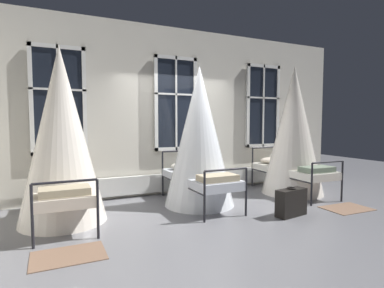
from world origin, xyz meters
TOP-DOWN VIEW (x-y plane):
  - ground at (0.00, 0.00)m, footprint 18.28×18.28m
  - back_wall_with_windows at (0.00, 1.38)m, footprint 8.58×0.10m
  - window_bank at (0.00, 1.26)m, footprint 5.48×0.10m
  - cot_first at (-2.27, 0.22)m, footprint 1.28×1.90m
  - cot_second at (0.04, 0.22)m, footprint 1.28×1.90m
  - cot_third at (2.24, 0.21)m, footprint 1.28×1.92m
  - rug_first at (-2.27, -1.11)m, footprint 0.80×0.57m
  - rug_third at (2.27, -1.11)m, footprint 0.81×0.58m
  - suitcase_dark at (1.08, -1.01)m, footprint 0.59×0.30m

SIDE VIEW (x-z plane):
  - ground at x=0.00m, z-range 0.00..0.00m
  - rug_first at x=-2.27m, z-range 0.00..0.01m
  - rug_third at x=2.27m, z-range 0.00..0.01m
  - suitcase_dark at x=1.08m, z-range -0.01..0.46m
  - window_bank at x=0.00m, z-range -0.33..2.48m
  - cot_second at x=0.04m, z-range -0.05..2.48m
  - cot_first at x=-2.27m, z-range -0.05..2.61m
  - cot_third at x=2.24m, z-range -0.05..2.63m
  - back_wall_with_windows at x=0.00m, z-range 0.00..3.49m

